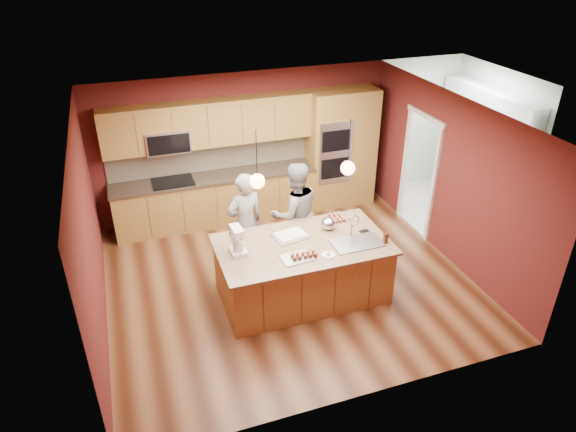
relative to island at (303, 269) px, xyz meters
name	(u,v)px	position (x,y,z in m)	size (l,w,h in m)	color
floor	(287,279)	(-0.10, 0.44, -0.47)	(5.50, 5.50, 0.00)	#442010
ceiling	(287,115)	(-0.10, 0.44, 2.23)	(5.50, 5.50, 0.00)	silver
wall_back	(244,145)	(-0.10, 2.94, 0.88)	(5.50, 5.50, 0.00)	#531A18
wall_front	(364,308)	(-0.10, -2.06, 0.88)	(5.50, 5.50, 0.00)	#531A18
wall_left	(89,236)	(-2.85, 0.44, 0.88)	(5.00, 5.00, 0.00)	#531A18
wall_right	(448,178)	(2.65, 0.44, 0.88)	(5.00, 5.00, 0.00)	#531A18
cabinet_run	(212,173)	(-0.78, 2.69, 0.52)	(3.74, 0.64, 2.30)	olive
oven_column	(341,148)	(1.75, 2.64, 0.68)	(1.30, 0.62, 2.30)	olive
doorway_trim	(418,175)	(2.63, 1.24, 0.58)	(0.08, 1.11, 2.20)	silver
laundry_room	(490,110)	(4.25, 1.64, 1.48)	(2.60, 2.70, 2.70)	silver
pendant_left	(257,181)	(-0.66, 0.00, 1.54)	(0.20, 0.20, 0.80)	black
pendant_right	(348,168)	(0.63, 0.00, 1.54)	(0.20, 0.20, 0.80)	black
island	(303,269)	(0.00, 0.00, 0.00)	(2.48, 1.39, 1.29)	olive
person_left	(245,223)	(-0.62, 0.95, 0.38)	(0.62, 0.41, 1.69)	black
person_right	(295,214)	(0.20, 0.95, 0.40)	(0.84, 0.66, 1.74)	gray
stand_mixer	(237,242)	(-0.96, 0.08, 0.62)	(0.23, 0.31, 0.40)	white
sheet_cake	(291,235)	(-0.12, 0.24, 0.47)	(0.55, 0.45, 0.05)	silver
cooling_rack	(297,258)	(-0.23, -0.33, 0.46)	(0.42, 0.30, 0.02)	silver
mixing_bowl	(328,224)	(0.49, 0.27, 0.54)	(0.23, 0.23, 0.19)	silver
plate	(329,255)	(0.21, -0.40, 0.45)	(0.19, 0.19, 0.01)	white
tumbler	(385,238)	(1.12, -0.36, 0.52)	(0.08, 0.08, 0.16)	#3E1C0C
phone	(364,231)	(0.97, 0.02, 0.45)	(0.14, 0.08, 0.01)	black
cupcakes_left	(235,235)	(-0.89, 0.50, 0.48)	(0.17, 0.25, 0.08)	#DB854B
cupcakes_rack	(304,255)	(-0.12, -0.35, 0.50)	(0.38, 0.15, 0.07)	#DB854B
cupcakes_right	(337,217)	(0.74, 0.49, 0.48)	(0.21, 0.28, 0.06)	#DB854B
washer	(479,188)	(4.08, 1.33, 0.06)	(0.65, 0.67, 1.04)	white
dryer	(459,174)	(4.11, 2.00, 0.07)	(0.66, 0.68, 1.07)	white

